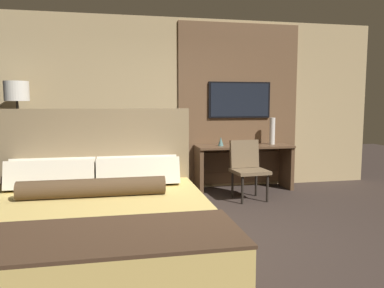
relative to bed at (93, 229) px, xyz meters
The scene contains 10 objects.
ground_plane 1.17m from the bed, 16.45° to the left, with size 16.00×16.00×0.00m, color #332823.
wall_back_tv_panel 3.32m from the bed, 67.33° to the left, with size 7.20×0.09×2.80m.
bed is the anchor object (origin of this frame).
desk 3.46m from the bed, 49.20° to the left, with size 1.58×0.53×0.74m.
tv 3.80m from the bed, 51.43° to the left, with size 1.07×0.04×0.60m.
desk_chair 2.93m from the bed, 43.61° to the left, with size 0.52×0.52×0.87m.
armchair_by_window 2.17m from the bed, 124.65° to the left, with size 0.85×0.86×0.82m.
floor_lamp 2.99m from the bed, 114.78° to the left, with size 0.34×0.34×1.74m.
vase_tall 3.88m from the bed, 43.57° to the left, with size 0.09×0.09×0.45m.
vase_short 3.22m from the bed, 54.14° to the left, with size 0.09×0.09×0.14m.
Camera 1 is at (-0.85, -3.54, 1.43)m, focal length 35.00 mm.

